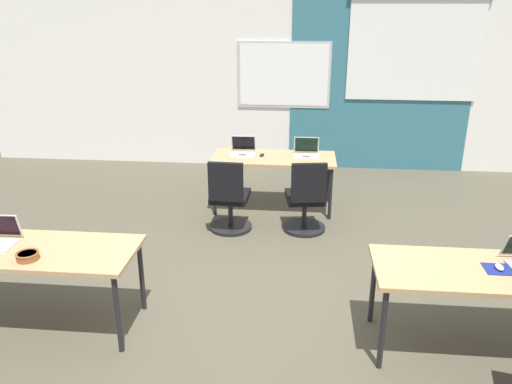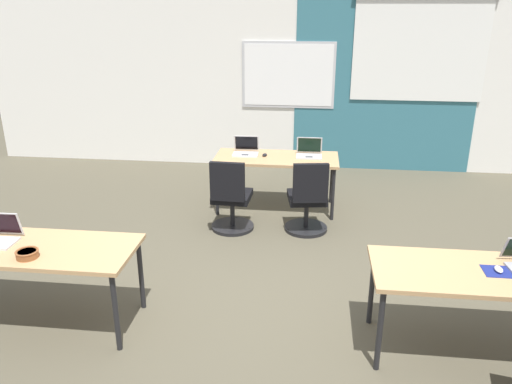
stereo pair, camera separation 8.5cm
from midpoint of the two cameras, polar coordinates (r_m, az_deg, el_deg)
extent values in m
plane|color=#4C4738|center=(4.90, 0.66, -11.63)|extent=(24.00, 24.00, 0.00)
cube|color=silver|center=(8.42, 3.75, 12.30)|extent=(10.00, 0.20, 2.80)
cube|color=#336B7A|center=(8.38, 14.65, 11.65)|extent=(2.83, 0.01, 2.80)
cube|color=#B7B7BC|center=(8.29, 3.95, 12.97)|extent=(1.48, 0.02, 1.04)
cube|color=white|center=(8.29, 3.95, 12.97)|extent=(1.40, 0.02, 0.96)
cube|color=white|center=(8.38, 18.20, 14.78)|extent=(2.00, 0.02, 1.50)
cube|color=tan|center=(4.56, -22.74, -5.91)|extent=(1.60, 0.70, 0.04)
cylinder|color=black|center=(4.19, -14.91, -12.97)|extent=(0.04, 0.04, 0.68)
cylinder|color=black|center=(4.67, -12.30, -9.01)|extent=(0.04, 0.04, 0.68)
cube|color=tan|center=(4.22, 24.38, -8.33)|extent=(1.60, 0.70, 0.04)
cylinder|color=black|center=(3.99, 14.35, -14.88)|extent=(0.04, 0.04, 0.68)
cylinder|color=black|center=(4.48, 13.42, -10.45)|extent=(0.04, 0.04, 0.68)
cube|color=tan|center=(6.62, 2.68, 3.81)|extent=(1.60, 0.70, 0.04)
cylinder|color=black|center=(6.54, -4.05, 0.25)|extent=(0.04, 0.04, 0.68)
cylinder|color=black|center=(6.44, 9.01, -0.29)|extent=(0.04, 0.04, 0.68)
cylinder|color=black|center=(7.10, -3.17, 1.92)|extent=(0.04, 0.04, 0.68)
cylinder|color=black|center=(7.01, 8.85, 1.46)|extent=(0.04, 0.04, 0.68)
cube|color=#B7B7BC|center=(6.64, 6.34, 4.00)|extent=(0.33, 0.23, 0.02)
cube|color=#4C4C4F|center=(6.58, 6.35, 3.96)|extent=(0.09, 0.06, 0.00)
cube|color=#B7B7BC|center=(6.74, 6.38, 5.28)|extent=(0.33, 0.06, 0.22)
cube|color=black|center=(6.73, 6.38, 5.28)|extent=(0.30, 0.05, 0.19)
cylinder|color=black|center=(6.24, 6.00, -4.04)|extent=(0.52, 0.52, 0.04)
cylinder|color=black|center=(6.17, 6.06, -2.44)|extent=(0.06, 0.06, 0.34)
cube|color=black|center=(6.09, 6.14, -0.62)|extent=(0.50, 0.50, 0.08)
cube|color=black|center=(5.76, 6.58, 0.98)|extent=(0.40, 0.12, 0.46)
sphere|color=black|center=(6.45, 5.72, -3.16)|extent=(0.04, 0.04, 0.04)
sphere|color=black|center=(6.21, 8.13, -4.26)|extent=(0.04, 0.04, 0.04)
sphere|color=black|center=(6.15, 4.03, -4.35)|extent=(0.04, 0.04, 0.04)
cube|color=silver|center=(4.81, -26.18, -3.18)|extent=(0.33, 0.06, 0.22)
cube|color=black|center=(4.81, -26.21, -3.19)|extent=(0.30, 0.05, 0.19)
cube|color=navy|center=(4.26, 26.10, -8.04)|extent=(0.22, 0.19, 0.00)
ellipsoid|color=silver|center=(4.25, 26.14, -7.81)|extent=(0.06, 0.10, 0.03)
cube|color=silver|center=(6.69, -0.83, 4.26)|extent=(0.34, 0.24, 0.02)
cube|color=#4C4C4F|center=(6.64, -0.88, 4.21)|extent=(0.09, 0.06, 0.00)
cube|color=silver|center=(6.80, -0.72, 5.53)|extent=(0.33, 0.08, 0.21)
cube|color=black|center=(6.79, -0.72, 5.53)|extent=(0.30, 0.07, 0.19)
ellipsoid|color=black|center=(6.64, 1.35, 4.20)|extent=(0.07, 0.11, 0.03)
cylinder|color=black|center=(6.26, -2.25, -3.89)|extent=(0.52, 0.52, 0.04)
cylinder|color=black|center=(6.18, -2.27, -2.28)|extent=(0.06, 0.06, 0.34)
cube|color=black|center=(6.10, -2.30, -0.47)|extent=(0.46, 0.46, 0.08)
cube|color=black|center=(5.78, -2.83, 1.15)|extent=(0.40, 0.08, 0.46)
sphere|color=black|center=(6.46, -1.84, -3.02)|extent=(0.04, 0.04, 0.04)
sphere|color=black|center=(6.15, -0.34, -4.29)|extent=(0.04, 0.04, 0.04)
sphere|color=black|center=(6.24, -4.39, -4.00)|extent=(0.04, 0.04, 0.04)
cylinder|color=brown|center=(4.39, -23.81, -6.44)|extent=(0.17, 0.17, 0.05)
torus|color=brown|center=(4.38, -23.87, -6.12)|extent=(0.18, 0.18, 0.02)
cylinder|color=#B26628|center=(4.38, -23.86, -6.19)|extent=(0.14, 0.14, 0.01)
camera|label=1|loc=(0.04, -89.49, 0.19)|focal=35.59mm
camera|label=2|loc=(0.04, 90.51, -0.19)|focal=35.59mm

